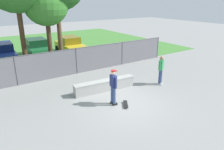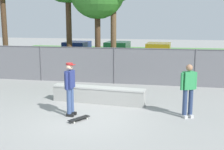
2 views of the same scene
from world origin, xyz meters
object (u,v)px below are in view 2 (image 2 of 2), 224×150
skateboarder (70,86)px  car_green (117,53)px  concrete_ledge (98,95)px  bystander (188,88)px  skateboard (79,119)px  car_yellow (158,55)px  car_blue (77,53)px

skateboarder → car_green: skateboarder is taller
concrete_ledge → bystander: bearing=-18.4°
skateboard → bystander: 3.77m
skateboarder → car_yellow: 11.50m
bystander → car_yellow: bearing=97.6°
skateboarder → bystander: size_ratio=1.01×
bystander → car_green: bearing=111.4°
car_blue → car_green: size_ratio=1.00×
concrete_ledge → car_green: car_green is taller
skateboarder → car_green: size_ratio=0.43×
concrete_ledge → car_yellow: car_yellow is taller
bystander → skateboarder: bearing=-171.5°
concrete_ledge → skateboarder: skateboarder is taller
skateboarder → car_green: (-0.46, 11.81, -0.19)m
car_green → bystander: size_ratio=2.34×
car_green → bystander: bystander is taller
skateboard → concrete_ledge: bearing=86.6°
skateboarder → car_blue: 11.89m
skateboarder → car_yellow: (2.52, 11.21, -0.19)m
car_yellow → bystander: bystander is taller
car_blue → bystander: 13.07m
car_green → car_blue: bearing=-171.8°
skateboarder → car_blue: skateboarder is taller
car_blue → car_green: bearing=8.2°
concrete_ledge → car_blue: car_blue is taller
skateboard → car_blue: 12.48m
skateboard → car_yellow: car_yellow is taller
skateboarder → car_blue: size_ratio=0.43×
car_blue → bystander: bystander is taller
car_blue → concrete_ledge: bearing=-67.7°
skateboarder → concrete_ledge: bearing=71.6°
skateboarder → car_blue: bearing=106.7°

